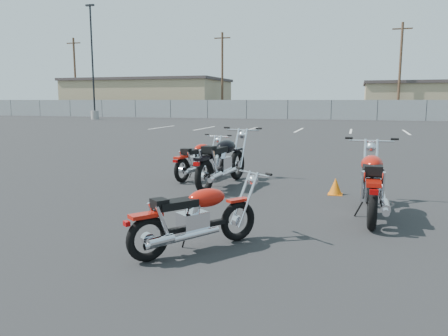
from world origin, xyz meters
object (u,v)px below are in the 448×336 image
(motorcycle_front_red, at_px, (198,159))
(motorcycle_third_red, at_px, (196,217))
(motorcycle_second_black, at_px, (222,161))
(motorcycle_rear_red, at_px, (372,183))

(motorcycle_front_red, bearing_deg, motorcycle_third_red, -70.11)
(motorcycle_front_red, height_order, motorcycle_second_black, motorcycle_second_black)
(motorcycle_third_red, height_order, motorcycle_rear_red, motorcycle_rear_red)
(motorcycle_front_red, height_order, motorcycle_rear_red, motorcycle_rear_red)
(motorcycle_third_red, bearing_deg, motorcycle_second_black, 102.59)
(motorcycle_second_black, bearing_deg, motorcycle_rear_red, -28.73)
(motorcycle_second_black, relative_size, motorcycle_rear_red, 1.03)
(motorcycle_third_red, distance_m, motorcycle_rear_red, 3.07)
(motorcycle_rear_red, bearing_deg, motorcycle_second_black, 151.27)
(motorcycle_front_red, xyz_separation_m, motorcycle_second_black, (0.82, -0.78, 0.10))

